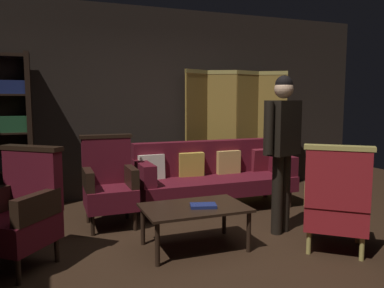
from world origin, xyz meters
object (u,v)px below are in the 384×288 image
Objects in this scene: folding_screen at (235,129)px; book_navy_cloth at (203,206)px; coffee_table at (194,211)px; armchair_gilt_accent at (336,201)px; armchair_wing_left at (20,211)px; armchair_wing_right at (109,183)px; standing_figure at (282,139)px; velvet_couch at (213,173)px.

book_navy_cloth is at bearing -123.87° from folding_screen.
coffee_table is 0.96× the size of armchair_gilt_accent.
armchair_wing_left is (-1.55, 0.17, 0.12)m from coffee_table.
armchair_wing_right is 2.01m from standing_figure.
velvet_couch is at bearing 59.36° from coffee_table.
armchair_wing_left reaches higher than velvet_couch.
armchair_wing_right reaches higher than book_navy_cloth.
folding_screen is 2.42m from armchair_wing_right.
armchair_gilt_accent is at bearing -39.04° from armchair_wing_right.
armchair_gilt_accent is at bearing -23.43° from coffee_table.
book_navy_cloth is (0.07, -0.06, 0.06)m from coffee_table.
velvet_couch is (-0.70, -0.73, -0.53)m from folding_screen.
folding_screen is at bearing 54.08° from coffee_table.
armchair_wing_left reaches higher than book_navy_cloth.
coffee_table is 0.59× the size of standing_figure.
coffee_table is (-1.47, -2.03, -0.61)m from folding_screen.
coffee_table is at bearing 138.16° from book_navy_cloth.
armchair_gilt_accent is at bearing -95.18° from folding_screen.
folding_screen is at bearing 46.25° from velvet_couch.
standing_figure is 1.15m from book_navy_cloth.
book_navy_cloth is at bearing -55.55° from armchair_wing_right.
book_navy_cloth is (-1.17, 0.48, -0.06)m from armchair_gilt_accent.
armchair_wing_left is at bearing 165.82° from armchair_gilt_accent.
book_navy_cloth is at bearing -117.31° from velvet_couch.
book_navy_cloth reaches higher than coffee_table.
folding_screen reaches higher than armchair_wing_left.
armchair_wing_left is at bearing 173.83° from coffee_table.
folding_screen reaches higher than armchair_gilt_accent.
armchair_wing_right is at bearing 124.45° from book_navy_cloth.
coffee_table is 1.56m from armchair_wing_left.
velvet_couch is 1.36m from standing_figure.
armchair_wing_left is at bearing -136.61° from armchair_wing_right.
armchair_wing_right is (-1.43, -0.29, 0.03)m from velvet_couch.
velvet_couch reaches higher than book_navy_cloth.
folding_screen is 1.83× the size of armchair_wing_right.
standing_figure is (1.71, -0.91, 0.54)m from armchair_wing_right.
folding_screen reaches higher than armchair_wing_right.
book_navy_cloth is at bearing -41.84° from coffee_table.
armchair_wing_right is at bearing 43.39° from armchair_wing_left.
book_navy_cloth is (1.62, -0.23, -0.06)m from armchair_wing_left.
velvet_couch is at bearing 103.02° from standing_figure.
armchair_gilt_accent is 4.20× the size of book_navy_cloth.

